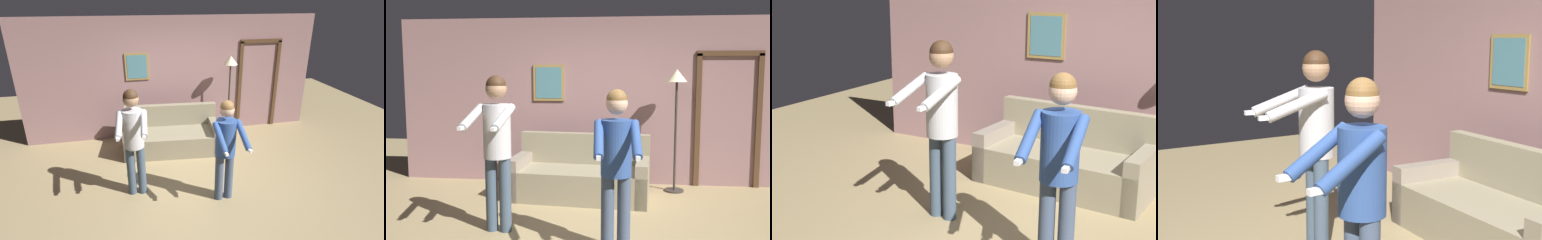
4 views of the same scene
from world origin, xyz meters
The scene contains 3 objects.
couch centered at (-0.21, 1.39, 0.28)m, with size 1.97×1.01×0.87m.
person_standing_left centered at (-0.99, 0.01, 1.06)m, with size 0.47×0.73×1.74m.
person_standing_right centered at (0.32, -0.41, 0.96)m, with size 0.46×0.65×1.61m.
Camera 4 is at (2.91, -2.16, 1.85)m, focal length 50.00 mm.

